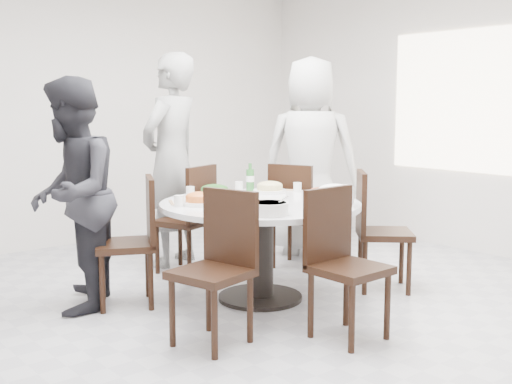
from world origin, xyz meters
TOP-DOWN VIEW (x-y plane):
  - floor at (0.00, 0.00)m, footprint 6.00×6.00m
  - wall_back at (0.00, 3.00)m, footprint 6.00×0.01m
  - wall_right at (3.00, 0.00)m, footprint 0.01×6.00m
  - window at (2.98, 0.00)m, footprint 0.04×2.20m
  - dining_table at (0.33, 0.26)m, footprint 1.50×1.50m
  - chair_ne at (1.23, 0.80)m, footprint 0.55×0.55m
  - chair_n at (0.33, 1.30)m, footprint 0.54×0.54m
  - chair_nw at (-0.52, 0.79)m, footprint 0.56×0.56m
  - chair_sw at (-0.50, -0.25)m, footprint 0.51×0.51m
  - chair_s at (0.23, -0.72)m, footprint 0.43×0.43m
  - chair_se at (1.26, -0.16)m, footprint 0.59×0.59m
  - diner_right at (1.66, 1.09)m, footprint 1.07×1.12m
  - diner_middle at (0.41, 1.62)m, footprint 0.82×0.68m
  - diner_left at (-0.85, 0.94)m, footprint 0.98×1.03m
  - dish_greens at (0.23, 0.70)m, footprint 0.28×0.28m
  - dish_pale at (0.71, 0.59)m, footprint 0.27×0.27m
  - dish_orange at (-0.10, 0.44)m, footprint 0.26×0.26m
  - dish_redbrown at (0.78, 0.06)m, footprint 0.25×0.25m
  - dish_tofu at (-0.11, 0.07)m, footprint 0.28×0.28m
  - rice_bowl at (0.62, -0.22)m, footprint 0.28×0.28m
  - soup_bowl at (0.02, -0.19)m, footprint 0.27×0.27m
  - beverage_bottle at (0.67, 0.80)m, footprint 0.07×0.07m
  - tea_cups at (0.34, 0.89)m, footprint 0.07×0.07m
  - chopsticks at (0.33, 0.90)m, footprint 0.24×0.04m

SIDE VIEW (x-z plane):
  - floor at x=0.00m, z-range -0.01..0.01m
  - dining_table at x=0.33m, z-range 0.00..0.75m
  - chair_ne at x=1.23m, z-range 0.00..0.95m
  - chair_n at x=0.33m, z-range 0.00..0.95m
  - chair_nw at x=-0.52m, z-range 0.00..0.95m
  - chair_sw at x=-0.50m, z-range 0.00..0.95m
  - chair_s at x=0.23m, z-range 0.00..0.95m
  - chair_se at x=1.26m, z-range 0.00..0.95m
  - chopsticks at x=0.33m, z-range 0.75..0.76m
  - dish_redbrown at x=0.78m, z-range 0.75..0.81m
  - dish_orange at x=-0.10m, z-range 0.75..0.82m
  - dish_greens at x=0.23m, z-range 0.75..0.82m
  - dish_pale at x=0.71m, z-range 0.75..0.82m
  - dish_tofu at x=-0.11m, z-range 0.75..0.82m
  - tea_cups at x=0.34m, z-range 0.75..0.83m
  - soup_bowl at x=0.02m, z-range 0.75..0.83m
  - rice_bowl at x=0.62m, z-range 0.75..0.87m
  - diner_left at x=-0.85m, z-range 0.00..1.67m
  - beverage_bottle at x=0.67m, z-range 0.75..0.98m
  - diner_right at x=1.66m, z-range 0.00..1.92m
  - diner_middle at x=0.41m, z-range 0.00..1.93m
  - wall_back at x=0.00m, z-range 0.00..2.80m
  - wall_right at x=3.00m, z-range 0.00..2.80m
  - window at x=2.98m, z-range 0.80..2.20m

